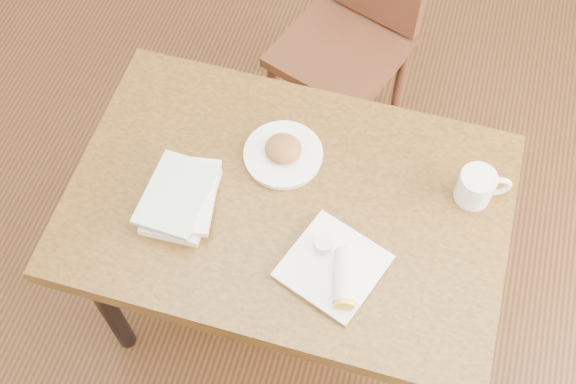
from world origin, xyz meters
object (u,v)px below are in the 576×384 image
(table, at_px, (288,215))
(book_stack, at_px, (181,197))
(plate_scone, at_px, (283,153))
(chair_far, at_px, (354,23))
(plate_burrito, at_px, (337,270))
(coffee_mug, at_px, (478,186))

(table, bearing_deg, book_stack, -162.83)
(plate_scone, bearing_deg, chair_far, 86.30)
(plate_burrito, bearing_deg, plate_scone, 127.08)
(chair_far, xyz_separation_m, plate_scone, (-0.05, -0.74, 0.22))
(chair_far, relative_size, coffee_mug, 6.48)
(coffee_mug, bearing_deg, plate_burrito, -133.05)
(plate_scone, relative_size, book_stack, 0.86)
(table, bearing_deg, plate_burrito, -43.83)
(chair_far, height_order, plate_burrito, chair_far)
(table, xyz_separation_m, book_stack, (-0.28, -0.09, 0.12))
(coffee_mug, bearing_deg, table, -162.20)
(table, xyz_separation_m, plate_burrito, (0.18, -0.17, 0.11))
(table, distance_m, plate_scone, 0.18)
(table, bearing_deg, chair_far, 90.31)
(chair_far, relative_size, book_stack, 3.60)
(plate_burrito, bearing_deg, book_stack, 169.17)
(table, height_order, coffee_mug, coffee_mug)
(plate_burrito, height_order, book_stack, plate_burrito)
(chair_far, distance_m, plate_scone, 0.78)
(chair_far, distance_m, book_stack, 1.03)
(chair_far, bearing_deg, book_stack, -105.79)
(plate_scone, height_order, book_stack, plate_scone)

